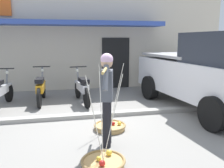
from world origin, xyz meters
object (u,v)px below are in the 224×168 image
(motorcycle_nearest_shop, at_px, (1,92))
(motorcycle_third_in_row, at_px, (82,89))
(fruit_basket_left_side, at_px, (110,126))
(parked_truck, at_px, (209,73))
(fruit_basket_right_side, at_px, (103,162))
(motorcycle_second_in_row, at_px, (41,88))
(fruit_vendor, at_px, (107,94))

(motorcycle_nearest_shop, bearing_deg, motorcycle_third_in_row, 0.46)
(fruit_basket_left_side, relative_size, parked_truck, 0.30)
(fruit_basket_right_side, distance_m, motorcycle_second_in_row, 4.25)
(fruit_basket_left_side, bearing_deg, parked_truck, 16.85)
(motorcycle_nearest_shop, height_order, motorcycle_second_in_row, same)
(fruit_basket_right_side, relative_size, parked_truck, 0.30)
(fruit_vendor, distance_m, motorcycle_third_in_row, 3.09)
(fruit_basket_left_side, relative_size, motorcycle_second_in_row, 0.80)
(motorcycle_third_in_row, bearing_deg, parked_truck, -23.06)
(motorcycle_second_in_row, distance_m, motorcycle_third_in_row, 1.26)
(motorcycle_nearest_shop, height_order, parked_truck, parked_truck)
(fruit_basket_right_side, height_order, motorcycle_second_in_row, fruit_basket_right_side)
(fruit_basket_right_side, bearing_deg, motorcycle_nearest_shop, 121.58)
(parked_truck, bearing_deg, fruit_basket_right_side, -144.93)
(fruit_basket_left_side, distance_m, parked_truck, 3.22)
(fruit_basket_left_side, distance_m, motorcycle_nearest_shop, 3.57)
(motorcycle_nearest_shop, distance_m, parked_truck, 5.86)
(fruit_basket_right_side, xyz_separation_m, motorcycle_third_in_row, (0.01, 3.77, 0.38))
(motorcycle_second_in_row, height_order, parked_truck, parked_truck)
(fruit_vendor, relative_size, fruit_basket_left_side, 1.17)
(motorcycle_second_in_row, distance_m, parked_truck, 4.91)
(fruit_vendor, distance_m, parked_truck, 3.54)
(fruit_vendor, relative_size, parked_truck, 0.35)
(motorcycle_nearest_shop, relative_size, motorcycle_third_in_row, 1.00)
(motorcycle_third_in_row, height_order, parked_truck, parked_truck)
(motorcycle_nearest_shop, bearing_deg, fruit_basket_left_side, -40.26)
(motorcycle_nearest_shop, height_order, motorcycle_third_in_row, same)
(fruit_basket_right_side, relative_size, motorcycle_second_in_row, 0.80)
(motorcycle_third_in_row, relative_size, parked_truck, 0.37)
(fruit_vendor, distance_m, fruit_basket_left_side, 1.18)
(fruit_basket_left_side, xyz_separation_m, motorcycle_third_in_row, (-0.40, 2.32, 0.38))
(fruit_basket_right_side, bearing_deg, fruit_basket_left_side, 74.54)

